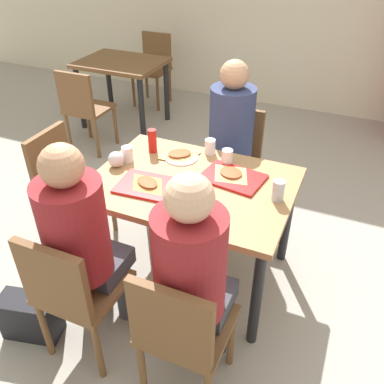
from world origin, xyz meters
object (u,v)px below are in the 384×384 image
at_px(person_far_side, 230,134).
at_px(pizza_slice_c, 180,154).
at_px(chair_near_right, 181,330).
at_px(handbag, 30,316).
at_px(chair_far_side, 234,155).
at_px(background_chair_near, 83,106).
at_px(chair_left_end, 64,180).
at_px(pizza_slice_d, 209,208).
at_px(plastic_cup_d, 227,157).
at_px(plastic_cup_b, 169,210).
at_px(condiment_bottle, 152,141).
at_px(plastic_cup_a, 210,147).
at_px(person_in_red, 81,235).
at_px(paper_plate_center, 181,157).
at_px(pizza_slice_a, 147,183).
at_px(tray_red_near, 149,186).
at_px(main_table, 192,194).
at_px(tray_red_far, 233,177).
at_px(background_table, 122,72).
at_px(chair_near_left, 72,290).
at_px(plastic_cup_c, 127,154).
at_px(soda_can, 278,191).
at_px(paper_plate_near_edge, 205,211).
at_px(person_in_brown_jacket, 193,270).
at_px(pizza_slice_b, 231,173).
at_px(foil_bundle, 116,159).
at_px(background_chair_far, 154,64).

height_order(person_far_side, pizza_slice_c, person_far_side).
xyz_separation_m(chair_near_right, handbag, (-0.95, -0.02, -0.36)).
height_order(chair_far_side, background_chair_near, same).
bearing_deg(chair_left_end, handbag, -68.27).
distance_m(chair_left_end, pizza_slice_d, 1.22).
distance_m(chair_near_right, plastic_cup_d, 1.15).
xyz_separation_m(plastic_cup_b, condiment_bottle, (-0.42, 0.60, 0.03)).
distance_m(person_far_side, plastic_cup_b, 1.04).
height_order(chair_left_end, plastic_cup_a, chair_left_end).
bearing_deg(pizza_slice_d, handbag, -144.36).
relative_size(person_in_red, paper_plate_center, 5.71).
height_order(pizza_slice_a, handbag, pizza_slice_a).
xyz_separation_m(tray_red_near, handbag, (-0.44, -0.68, -0.60)).
bearing_deg(main_table, person_in_red, -113.78).
bearing_deg(tray_red_far, tray_red_near, -146.05).
xyz_separation_m(person_in_red, background_table, (-1.36, 2.58, -0.13)).
distance_m(chair_far_side, chair_left_end, 1.27).
relative_size(chair_near_left, pizza_slice_c, 3.09).
height_order(chair_near_left, handbag, chair_near_left).
bearing_deg(plastic_cup_c, soda_can, -2.52).
bearing_deg(tray_red_far, person_far_side, 110.89).
bearing_deg(main_table, handbag, -127.91).
relative_size(chair_left_end, pizza_slice_c, 3.09).
bearing_deg(main_table, paper_plate_near_edge, -53.05).
bearing_deg(handbag, pizza_slice_d, 35.64).
bearing_deg(tray_red_near, main_table, 35.95).
height_order(person_in_brown_jacket, person_far_side, same).
relative_size(chair_near_left, paper_plate_center, 3.85).
distance_m(chair_far_side, person_far_side, 0.28).
bearing_deg(chair_near_right, paper_plate_center, 114.34).
bearing_deg(pizza_slice_b, tray_red_far, -43.31).
relative_size(plastic_cup_b, condiment_bottle, 0.62).
xyz_separation_m(chair_far_side, tray_red_near, (-0.21, -0.97, 0.24)).
height_order(tray_red_far, background_chair_near, background_chair_near).
bearing_deg(person_in_brown_jacket, chair_far_side, 101.29).
xyz_separation_m(condiment_bottle, foil_bundle, (-0.12, -0.26, -0.03)).
relative_size(chair_left_end, pizza_slice_d, 4.11).
xyz_separation_m(person_in_red, plastic_cup_d, (0.42, 0.96, 0.04)).
height_order(tray_red_far, plastic_cup_c, plastic_cup_c).
bearing_deg(pizza_slice_c, chair_left_end, -162.16).
xyz_separation_m(person_far_side, background_chair_near, (-1.66, 0.49, -0.25)).
height_order(chair_near_right, background_table, chair_near_right).
height_order(plastic_cup_b, handbag, plastic_cup_b).
height_order(person_in_red, pizza_slice_d, person_in_red).
xyz_separation_m(person_far_side, plastic_cup_c, (-0.48, -0.61, 0.04)).
xyz_separation_m(person_far_side, condiment_bottle, (-0.39, -0.44, 0.07)).
xyz_separation_m(person_in_red, background_chair_near, (-1.36, 1.84, -0.25)).
xyz_separation_m(chair_near_left, plastic_cup_a, (0.27, 1.18, 0.28)).
distance_m(main_table, pizza_slice_b, 0.27).
bearing_deg(background_chair_far, chair_left_end, -75.46).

